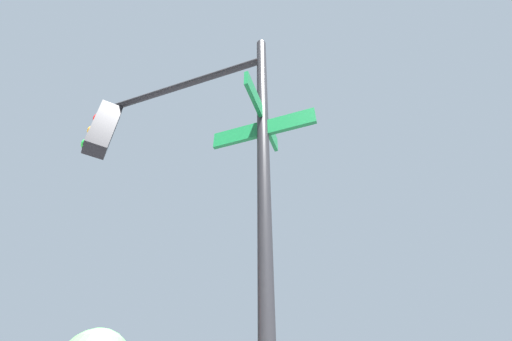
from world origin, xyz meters
TOP-DOWN VIEW (x-y plane):
  - traffic_signal_near at (-5.87, -6.41)m, footprint 2.40×2.08m

SIDE VIEW (x-z plane):
  - traffic_signal_near at x=-5.87m, z-range 1.07..6.39m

